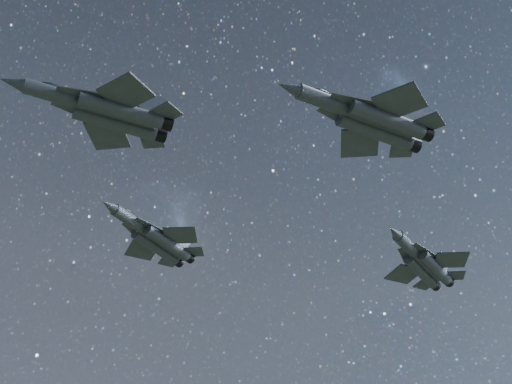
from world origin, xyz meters
TOP-DOWN VIEW (x-y plane):
  - jet_lead at (-15.48, -0.20)m, footprint 17.25×11.79m
  - jet_left at (0.34, 16.98)m, footprint 16.04×10.74m
  - jet_right at (0.65, -18.91)m, footprint 15.56×10.73m
  - jet_slot at (25.65, -3.04)m, footprint 15.54×10.43m

SIDE VIEW (x-z plane):
  - jet_right at x=0.65m, z-range 153.54..157.44m
  - jet_slot at x=25.65m, z-range 155.49..159.42m
  - jet_lead at x=-15.48m, z-range 158.91..163.24m
  - jet_left at x=0.34m, z-range 159.22..163.27m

